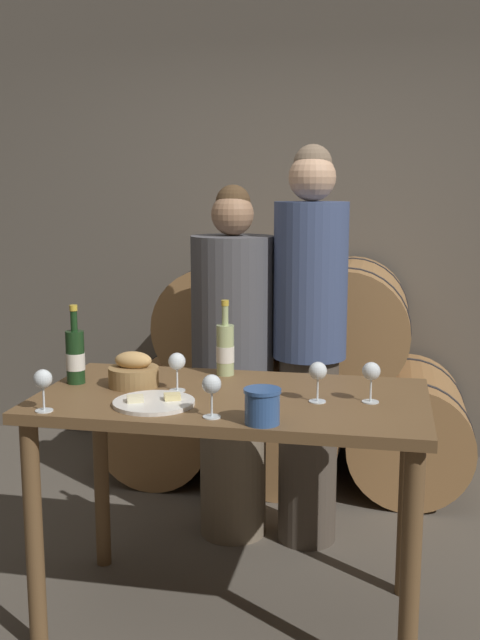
# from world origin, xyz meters

# --- Properties ---
(ground_plane) EXTENTS (10.00, 10.00, 0.00)m
(ground_plane) POSITION_xyz_m (0.00, 0.00, 0.00)
(ground_plane) COLOR #564F44
(stone_wall_back) EXTENTS (10.00, 0.12, 3.20)m
(stone_wall_back) POSITION_xyz_m (0.00, 2.07, 1.60)
(stone_wall_back) COLOR #60594F
(stone_wall_back) RESTS_ON ground_plane
(barrel_stack) EXTENTS (2.02, 0.86, 1.24)m
(barrel_stack) POSITION_xyz_m (0.00, 1.52, 0.56)
(barrel_stack) COLOR #9E7042
(barrel_stack) RESTS_ON ground_plane
(tasting_table) EXTENTS (1.41, 0.75, 0.89)m
(tasting_table) POSITION_xyz_m (0.00, 0.00, 0.76)
(tasting_table) COLOR brown
(tasting_table) RESTS_ON ground_plane
(person_left) EXTENTS (0.38, 0.38, 1.64)m
(person_left) POSITION_xyz_m (-0.15, 0.73, 0.83)
(person_left) COLOR #756651
(person_left) RESTS_ON ground_plane
(person_right) EXTENTS (0.33, 0.33, 1.82)m
(person_right) POSITION_xyz_m (0.20, 0.73, 0.94)
(person_right) COLOR #4C4238
(person_right) RESTS_ON ground_plane
(wine_bottle_red) EXTENTS (0.07, 0.07, 0.30)m
(wine_bottle_red) POSITION_xyz_m (-0.62, 0.05, 0.99)
(wine_bottle_red) COLOR #193819
(wine_bottle_red) RESTS_ON tasting_table
(wine_bottle_white) EXTENTS (0.07, 0.07, 0.30)m
(wine_bottle_white) POSITION_xyz_m (-0.09, 0.29, 0.99)
(wine_bottle_white) COLOR #ADBC7F
(wine_bottle_white) RESTS_ON tasting_table
(blue_crock) EXTENTS (0.12, 0.12, 0.11)m
(blue_crock) POSITION_xyz_m (0.16, -0.31, 0.95)
(blue_crock) COLOR #335693
(blue_crock) RESTS_ON tasting_table
(bread_basket) EXTENTS (0.19, 0.19, 0.13)m
(bread_basket) POSITION_xyz_m (-0.39, 0.05, 0.94)
(bread_basket) COLOR olive
(bread_basket) RESTS_ON tasting_table
(cheese_plate) EXTENTS (0.28, 0.28, 0.04)m
(cheese_plate) POSITION_xyz_m (-0.24, -0.18, 0.90)
(cheese_plate) COLOR white
(cheese_plate) RESTS_ON tasting_table
(wine_glass_far_left) EXTENTS (0.06, 0.06, 0.14)m
(wine_glass_far_left) POSITION_xyz_m (-0.58, -0.32, 0.99)
(wine_glass_far_left) COLOR white
(wine_glass_far_left) RESTS_ON tasting_table
(wine_glass_left) EXTENTS (0.06, 0.06, 0.14)m
(wine_glass_left) POSITION_xyz_m (-0.21, 0.01, 0.99)
(wine_glass_left) COLOR white
(wine_glass_left) RESTS_ON tasting_table
(wine_glass_center) EXTENTS (0.06, 0.06, 0.14)m
(wine_glass_center) POSITION_xyz_m (-0.01, -0.28, 0.99)
(wine_glass_center) COLOR white
(wine_glass_center) RESTS_ON tasting_table
(wine_glass_right) EXTENTS (0.06, 0.06, 0.14)m
(wine_glass_right) POSITION_xyz_m (0.31, -0.03, 0.99)
(wine_glass_right) COLOR white
(wine_glass_right) RESTS_ON tasting_table
(wine_glass_far_right) EXTENTS (0.06, 0.06, 0.14)m
(wine_glass_far_right) POSITION_xyz_m (0.50, -0.00, 0.99)
(wine_glass_far_right) COLOR white
(wine_glass_far_right) RESTS_ON tasting_table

